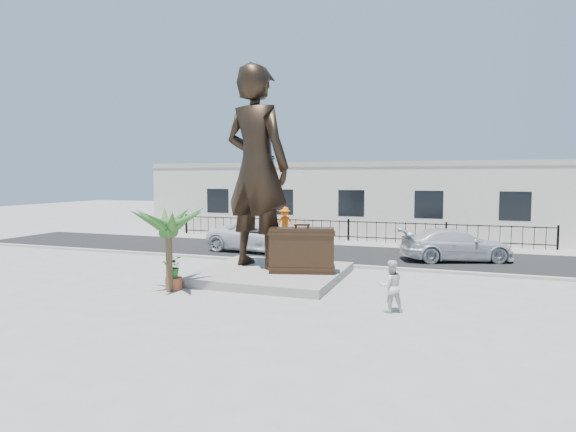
{
  "coord_description": "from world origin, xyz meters",
  "views": [
    {
      "loc": [
        6.01,
        -15.09,
        3.76
      ],
      "look_at": [
        0.0,
        2.0,
        2.3
      ],
      "focal_mm": 30.0,
      "sensor_mm": 36.0,
      "label": 1
    }
  ],
  "objects_px": {
    "statue": "(257,167)",
    "tourist": "(391,286)",
    "suitcase": "(302,250)",
    "car_white": "(261,237)"
  },
  "relations": [
    {
      "from": "car_white",
      "to": "tourist",
      "type": "bearing_deg",
      "value": -132.82
    },
    {
      "from": "statue",
      "to": "tourist",
      "type": "height_order",
      "value": "statue"
    },
    {
      "from": "statue",
      "to": "car_white",
      "type": "bearing_deg",
      "value": -53.93
    },
    {
      "from": "statue",
      "to": "car_white",
      "type": "xyz_separation_m",
      "value": [
        -2.03,
        5.24,
        -3.39
      ]
    },
    {
      "from": "tourist",
      "to": "statue",
      "type": "bearing_deg",
      "value": -61.07
    },
    {
      "from": "suitcase",
      "to": "tourist",
      "type": "height_order",
      "value": "suitcase"
    },
    {
      "from": "suitcase",
      "to": "tourist",
      "type": "distance_m",
      "value": 4.72
    },
    {
      "from": "statue",
      "to": "suitcase",
      "type": "xyz_separation_m",
      "value": [
        2.04,
        -0.64,
        -3.03
      ]
    },
    {
      "from": "tourist",
      "to": "car_white",
      "type": "bearing_deg",
      "value": -77.16
    },
    {
      "from": "statue",
      "to": "tourist",
      "type": "distance_m",
      "value": 7.55
    }
  ]
}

